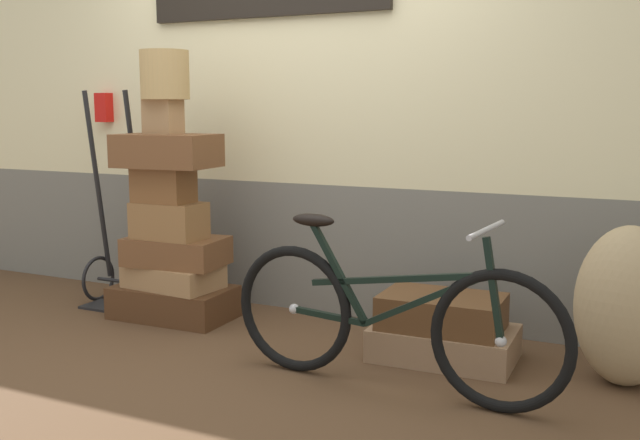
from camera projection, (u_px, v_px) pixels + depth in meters
The scene contains 15 objects.
ground at pixel (235, 348), 4.07m from camera, with size 10.17×5.20×0.06m, color #513823.
station_building at pixel (306, 110), 4.62m from camera, with size 8.17×0.74×2.52m.
suitcase_0 at pixel (174, 302), 4.53m from camera, with size 0.72×0.42×0.19m, color #4C2D19.
suitcase_1 at pixel (173, 276), 4.49m from camera, with size 0.56×0.35×0.14m, color #9E754C.
suitcase_2 at pixel (177, 251), 4.47m from camera, with size 0.58×0.36×0.17m, color brown.
suitcase_3 at pixel (169, 220), 4.40m from camera, with size 0.42×0.25×0.22m, color olive.
suitcase_4 at pixel (164, 185), 4.38m from camera, with size 0.33×0.22×0.21m, color brown.
suitcase_5 at pixel (167, 151), 4.34m from camera, with size 0.57×0.37×0.19m, color brown.
suitcase_6 at pixel (163, 117), 4.34m from camera, with size 0.21×0.14×0.20m, color #9E754C.
suitcase_7 at pixel (444, 343), 3.79m from camera, with size 0.71×0.46×0.17m, color #937051.
suitcase_8 at pixel (442, 312), 3.76m from camera, with size 0.61×0.39×0.17m, color brown.
wicker_basket at pixel (165, 75), 4.30m from camera, with size 0.28×0.28×0.28m, color tan.
luggage_trolley at pixel (118, 257), 4.80m from camera, with size 0.41×0.37×1.39m.
burlap_sack at pixel (628, 306), 3.39m from camera, with size 0.48×0.41×0.75m, color tan.
bicycle at pixel (388, 319), 3.34m from camera, with size 1.64×0.46×0.79m.
Camera 1 is at (2.13, -3.32, 1.28)m, focal length 41.49 mm.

